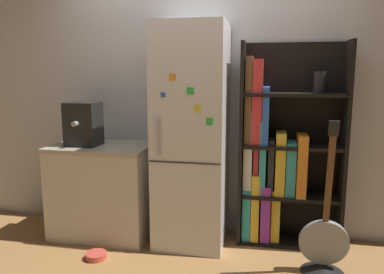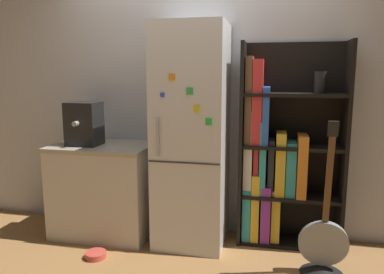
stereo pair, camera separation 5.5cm
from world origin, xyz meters
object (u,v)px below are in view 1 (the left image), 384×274
object	(u,v)px
refrigerator	(192,137)
bookshelf	(277,156)
espresso_machine	(83,124)
guitar	(323,252)
pet_bowl	(96,255)

from	to	relation	value
refrigerator	bookshelf	xyz separation A→B (m)	(0.74, 0.16, -0.17)
refrigerator	espresso_machine	bearing A→B (deg)	-176.89
refrigerator	guitar	size ratio (longest dim) A/B	1.62
bookshelf	pet_bowl	xyz separation A→B (m)	(-1.45, -0.65, -0.76)
bookshelf	espresso_machine	bearing A→B (deg)	-172.84
guitar	pet_bowl	size ratio (longest dim) A/B	6.72
espresso_machine	refrigerator	bearing A→B (deg)	3.11
refrigerator	bookshelf	bearing A→B (deg)	12.49
bookshelf	espresso_machine	size ratio (longest dim) A/B	4.52
refrigerator	pet_bowl	world-z (taller)	refrigerator
guitar	bookshelf	bearing A→B (deg)	124.81
pet_bowl	espresso_machine	bearing A→B (deg)	123.08
bookshelf	guitar	world-z (taller)	bookshelf
guitar	espresso_machine	bearing A→B (deg)	171.92
refrigerator	espresso_machine	size ratio (longest dim) A/B	4.89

